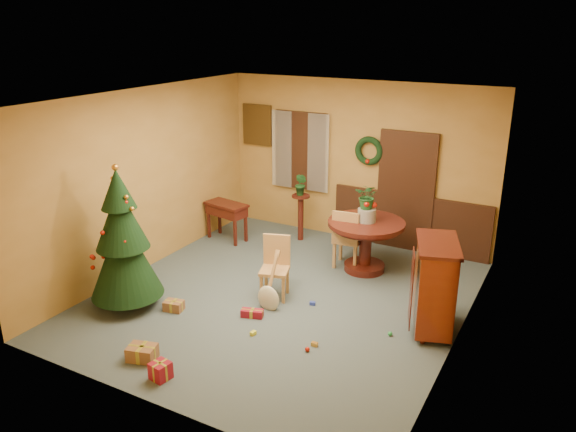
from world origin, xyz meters
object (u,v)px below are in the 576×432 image
Objects in this scene: sideboard at (435,284)px; chair_near at (275,264)px; christmas_tree at (123,241)px; dining_table at (366,236)px; writing_desk at (227,212)px.

chair_near is at bearing -176.65° from sideboard.
sideboard is (3.97, 1.42, -0.33)m from christmas_tree.
dining_table is 0.99× the size of sideboard.
dining_table is 3.74m from christmas_tree.
chair_near is 2.29m from sideboard.
dining_table is at bearing 60.06° from chair_near.
writing_desk is at bearing 94.29° from christmas_tree.
chair_near is 1.08× the size of writing_desk.
christmas_tree is 2.45× the size of writing_desk.
sideboard reaches higher than writing_desk.
christmas_tree is at bearing -160.36° from sideboard.
chair_near is 2.17m from christmas_tree.
writing_desk is (-0.21, 2.78, -0.46)m from christmas_tree.
writing_desk is 0.69× the size of sideboard.
dining_table is 2.73m from writing_desk.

